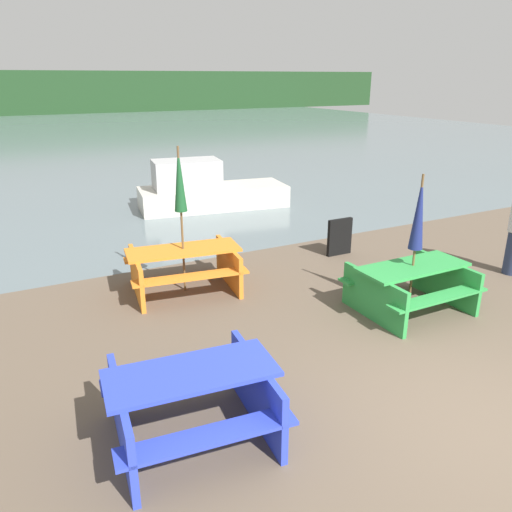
{
  "coord_description": "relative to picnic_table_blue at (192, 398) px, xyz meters",
  "views": [
    {
      "loc": [
        -4.13,
        -2.66,
        3.42
      ],
      "look_at": [
        -0.84,
        3.66,
        0.85
      ],
      "focal_mm": 35.0,
      "sensor_mm": 36.0,
      "label": 1
    }
  ],
  "objects": [
    {
      "name": "water",
      "position": [
        2.78,
        29.8,
        -0.46
      ],
      "size": [
        60.0,
        50.0,
        0.0
      ],
      "color": "slate",
      "rests_on": "ground_plane"
    },
    {
      "name": "picnic_table_blue",
      "position": [
        0.0,
        0.0,
        0.0
      ],
      "size": [
        1.77,
        1.54,
        0.77
      ],
      "rotation": [
        0.0,
        0.0,
        -0.1
      ],
      "color": "blue",
      "rests_on": "ground_plane"
    },
    {
      "name": "signboard",
      "position": [
        4.58,
        3.8,
        -0.09
      ],
      "size": [
        0.55,
        0.08,
        0.75
      ],
      "color": "black",
      "rests_on": "ground_plane"
    },
    {
      "name": "boat",
      "position": [
        3.66,
        8.65,
        0.02
      ],
      "size": [
        4.17,
        2.01,
        1.34
      ],
      "rotation": [
        0.0,
        0.0,
        -0.15
      ],
      "color": "beige",
      "rests_on": "water"
    },
    {
      "name": "umbrella_navy",
      "position": [
        4.02,
        1.22,
        1.07
      ],
      "size": [
        0.21,
        0.21,
        2.12
      ],
      "color": "brown",
      "rests_on": "ground_plane"
    },
    {
      "name": "picnic_table_green",
      "position": [
        4.02,
        1.22,
        -0.02
      ],
      "size": [
        1.74,
        1.39,
        0.73
      ],
      "rotation": [
        0.0,
        0.0,
        0.0
      ],
      "color": "green",
      "rests_on": "ground_plane"
    },
    {
      "name": "far_treeline",
      "position": [
        2.78,
        49.8,
        1.54
      ],
      "size": [
        80.0,
        1.6,
        4.0
      ],
      "color": "#1E3D1E",
      "rests_on": "water"
    },
    {
      "name": "umbrella_darkgreen",
      "position": [
        1.18,
        3.54,
        1.39
      ],
      "size": [
        0.2,
        0.2,
        2.42
      ],
      "color": "brown",
      "rests_on": "ground_plane"
    },
    {
      "name": "picnic_table_orange",
      "position": [
        1.18,
        3.54,
        -0.0
      ],
      "size": [
        2.02,
        1.62,
        0.74
      ],
      "rotation": [
        0.0,
        0.0,
        -0.14
      ],
      "color": "orange",
      "rests_on": "ground_plane"
    },
    {
      "name": "ground_plane",
      "position": [
        2.78,
        -1.26,
        -0.46
      ],
      "size": [
        60.0,
        60.0,
        0.0
      ],
      "primitive_type": "plane",
      "color": "brown"
    }
  ]
}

